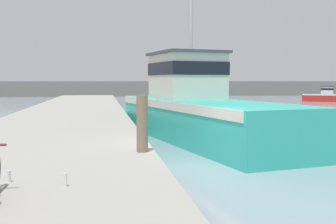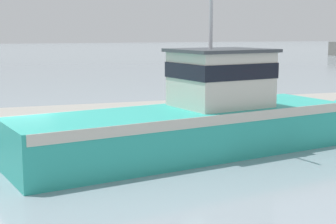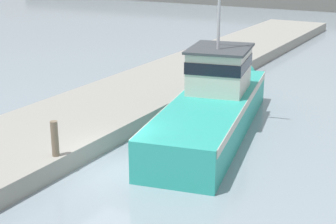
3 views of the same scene
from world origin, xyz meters
name	(u,v)px [view 1 (image 1 of 3)]	position (x,y,z in m)	size (l,w,h in m)	color
ground_plane	(193,170)	(0.00, 0.00, 0.00)	(320.00, 320.00, 0.00)	#84939E
dock_pier	(38,161)	(-4.24, 0.00, 0.39)	(5.98, 80.00, 0.79)	gray
far_shoreline	(288,88)	(30.00, 58.70, 1.22)	(180.00, 5.00, 2.44)	slate
fishing_boat_main	(194,108)	(1.45, 6.46, 1.34)	(5.75, 14.86, 9.88)	teal
boat_red_outer	(324,96)	(24.20, 36.10, 0.71)	(5.20, 4.07, 1.90)	#AD231E
mooring_post	(142,124)	(-1.57, -1.33, 1.48)	(0.28, 0.28, 1.39)	#756651
water_bottle_on_curb	(65,180)	(-3.13, -4.50, 0.90)	(0.06, 0.06, 0.22)	silver
water_bottle_by_bike	(9,176)	(-4.11, -4.03, 0.89)	(0.07, 0.07, 0.20)	silver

